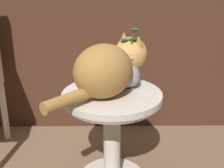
% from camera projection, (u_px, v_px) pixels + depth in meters
% --- Properties ---
extents(wicker_side_table, '(0.53, 0.53, 0.57)m').
position_uv_depth(wicker_side_table, '(112.00, 121.00, 1.69)').
color(wicker_side_table, silver).
rests_on(wicker_side_table, ground_plane).
extents(cat, '(0.51, 0.53, 0.30)m').
position_uv_depth(cat, '(108.00, 68.00, 1.56)').
color(cat, '#AD7A3D').
rests_on(cat, wicker_side_table).
extents(pewter_vase_with_ivy, '(0.13, 0.13, 0.33)m').
position_uv_depth(pewter_vase_with_ivy, '(128.00, 72.00, 1.65)').
color(pewter_vase_with_ivy, '#99999E').
rests_on(pewter_vase_with_ivy, wicker_side_table).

